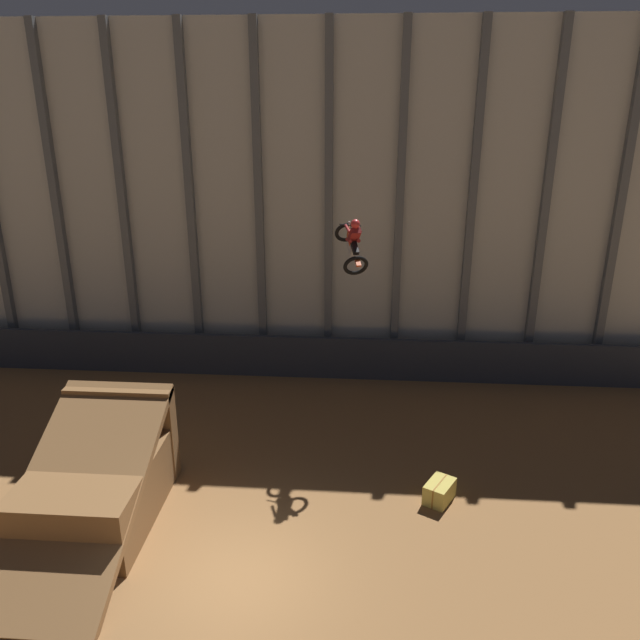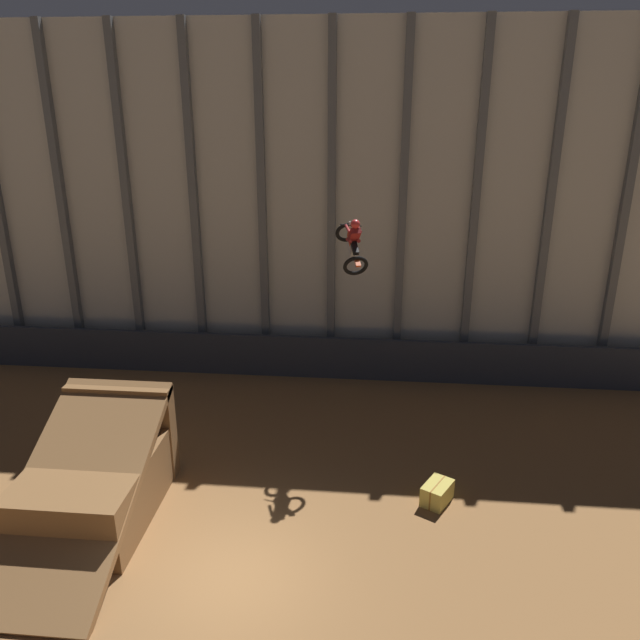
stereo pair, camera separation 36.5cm
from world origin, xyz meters
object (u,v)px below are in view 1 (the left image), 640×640
object	(u,v)px
rider_bike_solo	(352,243)
hay_bale_trackside	(439,491)
dirt_ramp	(100,480)
traffic_cone_near_ramp	(150,417)

from	to	relation	value
rider_bike_solo	hay_bale_trackside	world-z (taller)	rider_bike_solo
hay_bale_trackside	dirt_ramp	bearing A→B (deg)	-172.54
rider_bike_solo	hay_bale_trackside	bearing A→B (deg)	-69.35
dirt_ramp	hay_bale_trackside	world-z (taller)	dirt_ramp
hay_bale_trackside	rider_bike_solo	bearing A→B (deg)	125.41
rider_bike_solo	hay_bale_trackside	size ratio (longest dim) A/B	1.74
dirt_ramp	traffic_cone_near_ramp	distance (m)	4.57
traffic_cone_near_ramp	hay_bale_trackside	world-z (taller)	traffic_cone_near_ramp
dirt_ramp	traffic_cone_near_ramp	size ratio (longest dim) A/B	10.59
dirt_ramp	hay_bale_trackside	distance (m)	8.85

